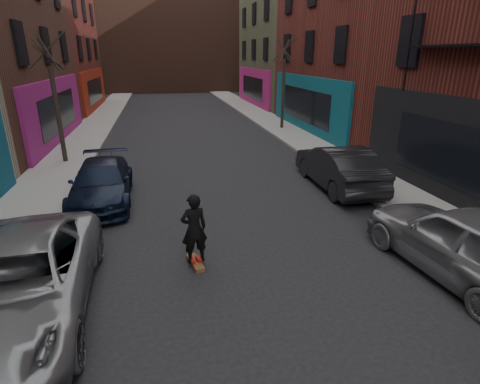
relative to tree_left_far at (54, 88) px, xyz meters
name	(u,v)px	position (x,y,z in m)	size (l,w,h in m)	color
sidewalk_left	(100,120)	(-0.05, 12.00, -3.31)	(2.50, 84.00, 0.13)	gray
sidewalk_right	(260,115)	(12.45, 12.00, -3.31)	(2.50, 84.00, 0.13)	gray
building_far	(167,37)	(6.20, 38.00, 3.62)	(40.00, 10.00, 14.00)	#47281E
tree_left_far	(54,88)	(0.00, 0.00, 0.00)	(2.00, 2.00, 6.50)	black
tree_right_far	(284,75)	(12.40, 6.00, 0.15)	(2.00, 2.00, 6.80)	black
parked_left_far	(18,283)	(1.60, -11.37, -2.61)	(2.54, 5.51, 1.53)	gray
parked_left_end	(102,183)	(2.32, -5.35, -2.70)	(1.91, 4.69, 1.36)	black
parked_right_far	(466,243)	(10.80, -11.88, -2.53)	(2.00, 4.96, 1.69)	gray
parked_right_end	(338,167)	(10.80, -5.62, -2.58)	(1.69, 4.85, 1.60)	black
skateboard	(196,263)	(4.98, -10.15, -3.33)	(0.22, 0.80, 0.10)	brown
skateboarder	(194,229)	(4.98, -10.15, -2.43)	(0.62, 0.41, 1.71)	black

